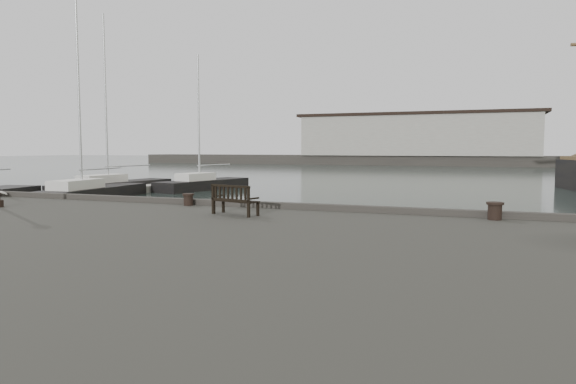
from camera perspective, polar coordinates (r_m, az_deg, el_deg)
name	(u,v)px	position (r m, az deg, el deg)	size (l,w,h in m)	color
ground	(301,259)	(15.93, 1.43, -7.43)	(400.00, 400.00, 0.00)	black
pontoon	(54,199)	(35.41, -24.53, -0.68)	(2.00, 24.00, 0.50)	#A4A298
breakwater	(433,144)	(107.12, 15.82, 5.15)	(140.00, 9.50, 12.20)	#383530
bench	(235,206)	(14.22, -5.92, -1.51)	(1.48, 0.84, 0.81)	black
bollard_left	(188,200)	(16.79, -11.02, -0.82)	(0.37, 0.37, 0.39)	black
bollard_right	(495,211)	(14.21, 22.00, -1.97)	(0.43, 0.43, 0.45)	black
yacht_b	(114,189)	(42.45, -18.81, 0.34)	(3.71, 11.00, 14.15)	black
yacht_c	(87,196)	(36.53, -21.40, -0.43)	(3.56, 10.73, 14.03)	black
yacht_d	(203,187)	(43.25, -9.38, 0.60)	(4.30, 9.46, 11.57)	black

